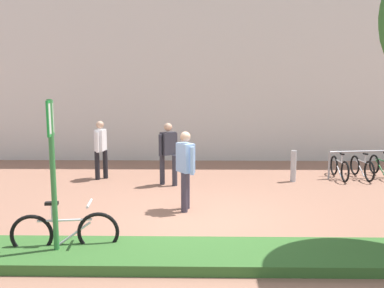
% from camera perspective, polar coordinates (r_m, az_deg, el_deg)
% --- Properties ---
extents(ground_plane, '(60.00, 60.00, 0.00)m').
position_cam_1_polar(ground_plane, '(7.75, 0.85, -11.30)').
color(ground_plane, '#936651').
extents(building_facade, '(28.00, 1.20, 10.00)m').
position_cam_1_polar(building_facade, '(14.70, 0.93, 17.47)').
color(building_facade, silver).
rests_on(building_facade, ground).
extents(planter_strip, '(7.00, 1.10, 0.16)m').
position_cam_1_polar(planter_strip, '(5.97, -1.06, -16.50)').
color(planter_strip, '#336028').
rests_on(planter_strip, ground).
extents(parking_sign_post, '(0.09, 0.36, 2.44)m').
position_cam_1_polar(parking_sign_post, '(5.93, -20.50, -1.82)').
color(parking_sign_post, '#2D7238').
rests_on(parking_sign_post, ground).
extents(bike_at_sign, '(1.67, 0.42, 0.86)m').
position_cam_1_polar(bike_at_sign, '(6.40, -18.69, -12.61)').
color(bike_at_sign, black).
rests_on(bike_at_sign, ground).
extents(bike_rack_cluster, '(2.09, 1.74, 0.83)m').
position_cam_1_polar(bike_rack_cluster, '(12.32, 24.27, -3.11)').
color(bike_rack_cluster, '#99999E').
rests_on(bike_rack_cluster, ground).
extents(bollard_steel, '(0.16, 0.16, 0.90)m').
position_cam_1_polar(bollard_steel, '(11.13, 15.12, -3.26)').
color(bollard_steel, '#ADADB2').
rests_on(bollard_steel, ground).
extents(person_shirt_white, '(0.42, 0.52, 1.72)m').
position_cam_1_polar(person_shirt_white, '(8.05, -1.03, -3.32)').
color(person_shirt_white, '#383342').
rests_on(person_shirt_white, ground).
extents(person_shirt_blue, '(0.34, 0.61, 1.72)m').
position_cam_1_polar(person_shirt_blue, '(11.31, -13.71, -0.30)').
color(person_shirt_blue, black).
rests_on(person_shirt_blue, ground).
extents(person_suited_dark, '(0.50, 0.44, 1.72)m').
position_cam_1_polar(person_suited_dark, '(10.28, -3.65, -0.89)').
color(person_suited_dark, '#2D2D38').
rests_on(person_suited_dark, ground).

